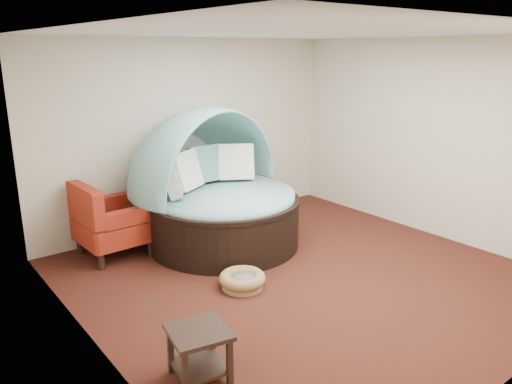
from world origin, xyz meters
TOP-DOWN VIEW (x-y plane):
  - floor at (0.00, 0.00)m, footprint 5.00×5.00m
  - wall_back at (0.00, 2.50)m, footprint 5.00×0.00m
  - wall_left at (-2.50, 0.00)m, footprint 0.00×5.00m
  - wall_right at (2.50, 0.00)m, footprint 0.00×5.00m
  - ceiling at (0.00, 0.00)m, footprint 5.00×5.00m
  - canopy_daybed at (-0.21, 1.52)m, footprint 2.57×2.51m
  - pet_basket at (-0.76, 0.18)m, footprint 0.57×0.57m
  - red_armchair at (-1.58, 2.00)m, footprint 0.89×0.89m
  - side_table at (-2.00, -0.92)m, footprint 0.55×0.55m

SIDE VIEW (x-z plane):
  - floor at x=0.00m, z-range 0.00..0.00m
  - pet_basket at x=-0.76m, z-range 0.00..0.19m
  - side_table at x=-2.00m, z-range 0.07..0.51m
  - red_armchair at x=-1.58m, z-range -0.04..0.96m
  - canopy_daybed at x=-0.21m, z-range -0.07..1.83m
  - wall_back at x=0.00m, z-range -1.10..3.90m
  - wall_left at x=-2.50m, z-range -1.10..3.90m
  - wall_right at x=2.50m, z-range -1.10..3.90m
  - ceiling at x=0.00m, z-range 2.80..2.80m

